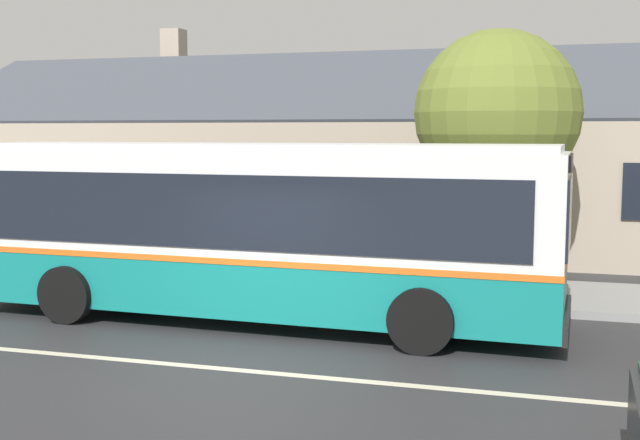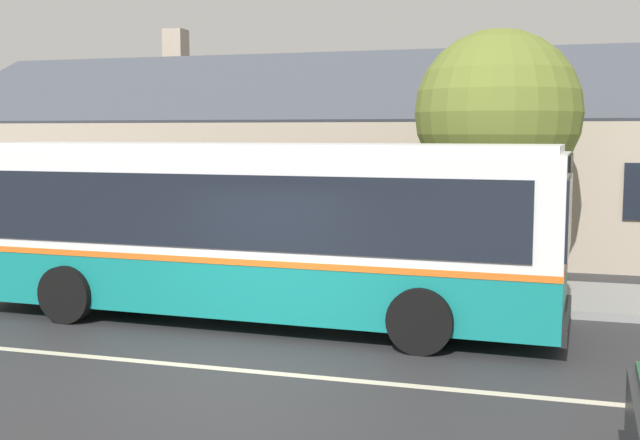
{
  "view_description": "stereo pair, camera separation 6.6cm",
  "coord_description": "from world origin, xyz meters",
  "px_view_note": "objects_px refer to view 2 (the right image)",
  "views": [
    {
      "loc": [
        4.28,
        -10.03,
        3.28
      ],
      "look_at": [
        0.28,
        3.58,
        1.72
      ],
      "focal_mm": 45.0,
      "sensor_mm": 36.0,
      "label": 1
    },
    {
      "loc": [
        4.34,
        -10.01,
        3.28
      ],
      "look_at": [
        0.28,
        3.58,
        1.72
      ],
      "focal_mm": 45.0,
      "sensor_mm": 36.0,
      "label": 2
    }
  ],
  "objects_px": {
    "bench_by_building": "(88,252)",
    "street_tree_primary": "(498,114)",
    "transit_bus": "(251,226)",
    "bench_down_street": "(256,258)"
  },
  "relations": [
    {
      "from": "transit_bus",
      "to": "bench_down_street",
      "type": "xyz_separation_m",
      "value": [
        -1.11,
        3.07,
        -1.09
      ]
    },
    {
      "from": "transit_bus",
      "to": "street_tree_primary",
      "type": "relative_size",
      "value": 1.98
    },
    {
      "from": "bench_by_building",
      "to": "street_tree_primary",
      "type": "height_order",
      "value": "street_tree_primary"
    },
    {
      "from": "transit_bus",
      "to": "bench_by_building",
      "type": "distance_m",
      "value": 5.94
    },
    {
      "from": "street_tree_primary",
      "to": "bench_down_street",
      "type": "bearing_deg",
      "value": -166.98
    },
    {
      "from": "bench_down_street",
      "to": "transit_bus",
      "type": "bearing_deg",
      "value": -70.09
    },
    {
      "from": "transit_bus",
      "to": "bench_down_street",
      "type": "height_order",
      "value": "transit_bus"
    },
    {
      "from": "street_tree_primary",
      "to": "transit_bus",
      "type": "bearing_deg",
      "value": -132.44
    },
    {
      "from": "transit_bus",
      "to": "bench_by_building",
      "type": "xyz_separation_m",
      "value": [
        -5.11,
        2.83,
        -1.09
      ]
    },
    {
      "from": "transit_bus",
      "to": "bench_down_street",
      "type": "distance_m",
      "value": 3.44
    }
  ]
}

